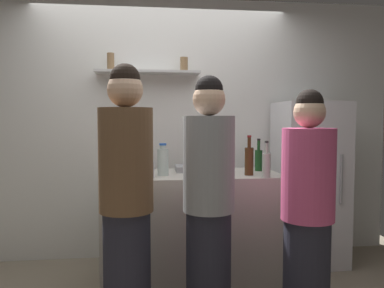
{
  "coord_description": "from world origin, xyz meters",
  "views": [
    {
      "loc": [
        -0.17,
        -2.72,
        1.4
      ],
      "look_at": [
        0.22,
        0.51,
        1.19
      ],
      "focal_mm": 36.3,
      "sensor_mm": 36.0,
      "label": 1
    }
  ],
  "objects_px": {
    "baking_pan": "(195,168)",
    "water_bottle_plastic": "(163,161)",
    "refrigerator": "(309,183)",
    "wine_bottle_pale_glass": "(266,164)",
    "person_pink_top": "(307,215)",
    "utensil_holder": "(149,169)",
    "wine_bottle_dark_glass": "(192,165)",
    "wine_bottle_green_glass": "(259,159)",
    "person_grey_hoodie": "(209,205)",
    "wine_bottle_amber_glass": "(249,160)",
    "person_brown_jacket": "(126,204)"
  },
  "relations": [
    {
      "from": "person_pink_top",
      "to": "person_grey_hoodie",
      "type": "distance_m",
      "value": 0.64
    },
    {
      "from": "refrigerator",
      "to": "water_bottle_plastic",
      "type": "xyz_separation_m",
      "value": [
        -1.44,
        -0.42,
        0.27
      ]
    },
    {
      "from": "baking_pan",
      "to": "wine_bottle_green_glass",
      "type": "relative_size",
      "value": 1.19
    },
    {
      "from": "utensil_holder",
      "to": "wine_bottle_dark_glass",
      "type": "height_order",
      "value": "wine_bottle_dark_glass"
    },
    {
      "from": "refrigerator",
      "to": "wine_bottle_green_glass",
      "type": "xyz_separation_m",
      "value": [
        -0.58,
        -0.24,
        0.26
      ]
    },
    {
      "from": "wine_bottle_green_glass",
      "to": "wine_bottle_amber_glass",
      "type": "height_order",
      "value": "wine_bottle_amber_glass"
    },
    {
      "from": "baking_pan",
      "to": "person_pink_top",
      "type": "height_order",
      "value": "person_pink_top"
    },
    {
      "from": "wine_bottle_green_glass",
      "to": "water_bottle_plastic",
      "type": "xyz_separation_m",
      "value": [
        -0.86,
        -0.18,
        0.01
      ]
    },
    {
      "from": "water_bottle_plastic",
      "to": "person_pink_top",
      "type": "xyz_separation_m",
      "value": [
        0.89,
        -0.79,
        -0.28
      ]
    },
    {
      "from": "refrigerator",
      "to": "person_grey_hoodie",
      "type": "bearing_deg",
      "value": -137.42
    },
    {
      "from": "wine_bottle_green_glass",
      "to": "wine_bottle_amber_glass",
      "type": "bearing_deg",
      "value": -122.01
    },
    {
      "from": "refrigerator",
      "to": "wine_bottle_pale_glass",
      "type": "bearing_deg",
      "value": -135.36
    },
    {
      "from": "refrigerator",
      "to": "person_brown_jacket",
      "type": "xyz_separation_m",
      "value": [
        -1.7,
        -1.13,
        0.09
      ]
    },
    {
      "from": "wine_bottle_green_glass",
      "to": "person_grey_hoodie",
      "type": "xyz_separation_m",
      "value": [
        -0.59,
        -0.83,
        -0.21
      ]
    },
    {
      "from": "baking_pan",
      "to": "water_bottle_plastic",
      "type": "xyz_separation_m",
      "value": [
        -0.29,
        -0.22,
        0.09
      ]
    },
    {
      "from": "refrigerator",
      "to": "wine_bottle_amber_glass",
      "type": "bearing_deg",
      "value": -146.37
    },
    {
      "from": "wine_bottle_amber_glass",
      "to": "person_pink_top",
      "type": "height_order",
      "value": "person_pink_top"
    },
    {
      "from": "person_grey_hoodie",
      "to": "baking_pan",
      "type": "bearing_deg",
      "value": 144.72
    },
    {
      "from": "wine_bottle_pale_glass",
      "to": "person_grey_hoodie",
      "type": "xyz_separation_m",
      "value": [
        -0.54,
        -0.45,
        -0.21
      ]
    },
    {
      "from": "wine_bottle_dark_glass",
      "to": "wine_bottle_pale_glass",
      "type": "distance_m",
      "value": 0.59
    },
    {
      "from": "baking_pan",
      "to": "wine_bottle_dark_glass",
      "type": "height_order",
      "value": "wine_bottle_dark_glass"
    },
    {
      "from": "baking_pan",
      "to": "wine_bottle_amber_glass",
      "type": "height_order",
      "value": "wine_bottle_amber_glass"
    },
    {
      "from": "person_pink_top",
      "to": "person_grey_hoodie",
      "type": "xyz_separation_m",
      "value": [
        -0.62,
        0.14,
        0.05
      ]
    },
    {
      "from": "baking_pan",
      "to": "wine_bottle_pale_glass",
      "type": "relative_size",
      "value": 1.18
    },
    {
      "from": "water_bottle_plastic",
      "to": "person_brown_jacket",
      "type": "bearing_deg",
      "value": -110.37
    },
    {
      "from": "refrigerator",
      "to": "wine_bottle_amber_glass",
      "type": "xyz_separation_m",
      "value": [
        -0.74,
        -0.49,
        0.28
      ]
    },
    {
      "from": "wine_bottle_dark_glass",
      "to": "person_brown_jacket",
      "type": "height_order",
      "value": "person_brown_jacket"
    },
    {
      "from": "wine_bottle_amber_glass",
      "to": "person_brown_jacket",
      "type": "height_order",
      "value": "person_brown_jacket"
    },
    {
      "from": "water_bottle_plastic",
      "to": "person_pink_top",
      "type": "relative_size",
      "value": 0.17
    },
    {
      "from": "refrigerator",
      "to": "wine_bottle_dark_glass",
      "type": "bearing_deg",
      "value": -153.86
    },
    {
      "from": "wine_bottle_amber_glass",
      "to": "wine_bottle_green_glass",
      "type": "bearing_deg",
      "value": 57.99
    },
    {
      "from": "wine_bottle_amber_glass",
      "to": "person_brown_jacket",
      "type": "bearing_deg",
      "value": -146.41
    },
    {
      "from": "wine_bottle_amber_glass",
      "to": "water_bottle_plastic",
      "type": "relative_size",
      "value": 1.25
    },
    {
      "from": "wine_bottle_green_glass",
      "to": "person_pink_top",
      "type": "bearing_deg",
      "value": -87.78
    },
    {
      "from": "baking_pan",
      "to": "person_brown_jacket",
      "type": "bearing_deg",
      "value": -120.86
    },
    {
      "from": "person_grey_hoodie",
      "to": "utensil_holder",
      "type": "bearing_deg",
      "value": -178.01
    },
    {
      "from": "wine_bottle_dark_glass",
      "to": "person_pink_top",
      "type": "bearing_deg",
      "value": -42.05
    },
    {
      "from": "water_bottle_plastic",
      "to": "person_brown_jacket",
      "type": "height_order",
      "value": "person_brown_jacket"
    },
    {
      "from": "utensil_holder",
      "to": "person_grey_hoodie",
      "type": "relative_size",
      "value": 0.13
    },
    {
      "from": "baking_pan",
      "to": "water_bottle_plastic",
      "type": "relative_size",
      "value": 1.3
    },
    {
      "from": "person_pink_top",
      "to": "person_brown_jacket",
      "type": "bearing_deg",
      "value": 125.29
    },
    {
      "from": "baking_pan",
      "to": "wine_bottle_green_glass",
      "type": "bearing_deg",
      "value": -4.44
    },
    {
      "from": "refrigerator",
      "to": "wine_bottle_green_glass",
      "type": "relative_size",
      "value": 5.45
    },
    {
      "from": "baking_pan",
      "to": "person_pink_top",
      "type": "relative_size",
      "value": 0.21
    },
    {
      "from": "person_grey_hoodie",
      "to": "wine_bottle_pale_glass",
      "type": "bearing_deg",
      "value": 96.2
    },
    {
      "from": "wine_bottle_dark_glass",
      "to": "wine_bottle_green_glass",
      "type": "bearing_deg",
      "value": 29.13
    },
    {
      "from": "wine_bottle_pale_glass",
      "to": "person_pink_top",
      "type": "relative_size",
      "value": 0.18
    },
    {
      "from": "person_grey_hoodie",
      "to": "wine_bottle_amber_glass",
      "type": "bearing_deg",
      "value": 109.74
    },
    {
      "from": "baking_pan",
      "to": "wine_bottle_dark_glass",
      "type": "bearing_deg",
      "value": -100.77
    },
    {
      "from": "wine_bottle_pale_glass",
      "to": "water_bottle_plastic",
      "type": "distance_m",
      "value": 0.83
    }
  ]
}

